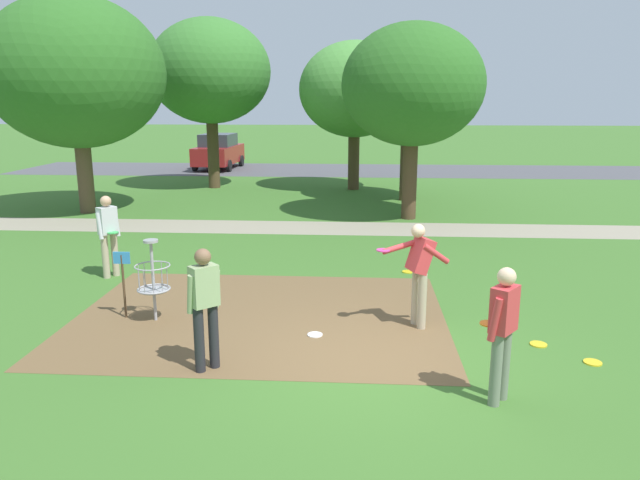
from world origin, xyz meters
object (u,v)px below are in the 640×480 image
(tree_near_left, at_px, (413,86))
(tree_mid_right, at_px, (355,90))
(player_waiting_right, at_px, (205,302))
(parked_car_leftmost, at_px, (219,151))
(disc_golf_basket, at_px, (150,277))
(tree_near_right, at_px, (76,73))
(player_waiting_left, at_px, (108,232))
(tree_mid_center, at_px, (409,88))
(player_foreground_watching, at_px, (419,268))
(player_throwing, at_px, (503,327))
(frisbee_far_left, at_px, (408,272))
(frisbee_by_tee, at_px, (315,335))
(tree_mid_left, at_px, (210,72))
(frisbee_mid_grass, at_px, (538,344))
(frisbee_near_basket, at_px, (593,362))

(tree_near_left, xyz_separation_m, tree_mid_right, (-1.78, 6.10, -0.03))
(player_waiting_right, distance_m, parked_car_leftmost, 24.66)
(disc_golf_basket, relative_size, tree_near_right, 0.21)
(player_waiting_left, distance_m, tree_mid_right, 14.04)
(tree_mid_center, xyz_separation_m, tree_mid_right, (-1.93, 2.60, -0.02))
(player_foreground_watching, relative_size, player_waiting_left, 1.00)
(disc_golf_basket, bearing_deg, tree_mid_center, 67.86)
(player_throwing, relative_size, player_waiting_left, 1.00)
(disc_golf_basket, xyz_separation_m, player_foreground_watching, (4.41, 0.02, 0.23))
(frisbee_far_left, height_order, parked_car_leftmost, parked_car_leftmost)
(frisbee_far_left, relative_size, tree_mid_right, 0.04)
(frisbee_by_tee, bearing_deg, tree_near_left, 77.07)
(disc_golf_basket, distance_m, tree_mid_left, 16.03)
(frisbee_mid_grass, xyz_separation_m, parked_car_leftmost, (-10.22, 22.91, 0.91))
(player_throwing, bearing_deg, frisbee_far_left, 96.72)
(frisbee_near_basket, height_order, frisbee_far_left, same)
(player_throwing, bearing_deg, player_waiting_right, 170.13)
(tree_near_right, bearing_deg, player_waiting_right, -58.81)
(tree_near_left, height_order, tree_near_right, tree_near_right)
(tree_mid_center, bearing_deg, player_waiting_left, -123.79)
(frisbee_near_basket, distance_m, frisbee_mid_grass, 0.83)
(player_foreground_watching, bearing_deg, disc_golf_basket, -179.80)
(player_waiting_left, height_order, tree_mid_left, tree_mid_left)
(frisbee_near_basket, height_order, tree_mid_left, tree_mid_left)
(player_foreground_watching, relative_size, frisbee_far_left, 7.11)
(frisbee_mid_grass, relative_size, tree_near_right, 0.04)
(disc_golf_basket, xyz_separation_m, tree_mid_right, (3.21, 15.22, 3.22))
(player_waiting_right, xyz_separation_m, tree_near_right, (-6.81, 11.25, 3.45))
(player_waiting_left, distance_m, frisbee_near_basket, 9.26)
(tree_mid_right, bearing_deg, player_waiting_left, -110.96)
(frisbee_near_basket, relative_size, tree_mid_left, 0.04)
(player_throwing, xyz_separation_m, frisbee_near_basket, (1.59, 1.20, -0.96))
(player_foreground_watching, bearing_deg, player_waiting_left, 158.63)
(player_foreground_watching, height_order, frisbee_near_basket, player_foreground_watching)
(parked_car_leftmost, bearing_deg, tree_mid_left, -78.41)
(frisbee_far_left, bearing_deg, tree_near_right, 147.51)
(frisbee_by_tee, bearing_deg, tree_mid_right, 88.43)
(tree_near_right, bearing_deg, disc_golf_basket, -60.20)
(tree_mid_left, bearing_deg, frisbee_by_tee, -71.15)
(player_throwing, height_order, tree_near_right, tree_near_right)
(tree_near_right, bearing_deg, tree_mid_right, 33.68)
(frisbee_near_basket, bearing_deg, player_waiting_right, -174.22)
(player_waiting_right, xyz_separation_m, frisbee_mid_grass, (4.78, 1.14, -0.96))
(player_foreground_watching, xyz_separation_m, tree_mid_left, (-7.03, 15.30, 3.71))
(player_throwing, height_order, player_waiting_right, same)
(tree_near_left, bearing_deg, disc_golf_basket, -118.65)
(disc_golf_basket, relative_size, tree_mid_right, 0.24)
(tree_mid_left, xyz_separation_m, parked_car_leftmost, (-1.43, 6.95, -3.78))
(player_throwing, relative_size, tree_mid_center, 0.30)
(frisbee_mid_grass, distance_m, frisbee_far_left, 4.14)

